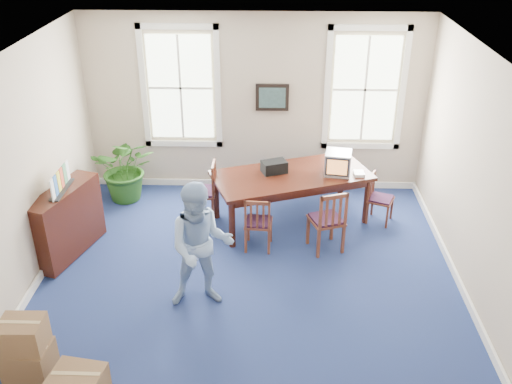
{
  "coord_description": "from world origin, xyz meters",
  "views": [
    {
      "loc": [
        0.32,
        -6.35,
        4.91
      ],
      "look_at": [
        0.1,
        0.6,
        1.25
      ],
      "focal_mm": 40.0,
      "sensor_mm": 36.0,
      "label": 1
    }
  ],
  "objects_px": {
    "conference_table": "(291,197)",
    "crt_tv": "(338,163)",
    "cardboard_boxes": "(46,341)",
    "potted_plant": "(126,168)",
    "man": "(201,246)",
    "credenza": "(67,223)",
    "chair_near_left": "(258,222)"
  },
  "relations": [
    {
      "from": "conference_table",
      "to": "crt_tv",
      "type": "relative_size",
      "value": 5.63
    },
    {
      "from": "cardboard_boxes",
      "to": "potted_plant",
      "type": "bearing_deg",
      "value": 90.57
    },
    {
      "from": "man",
      "to": "cardboard_boxes",
      "type": "xyz_separation_m",
      "value": [
        -1.64,
        -1.27,
        -0.49
      ]
    },
    {
      "from": "crt_tv",
      "to": "credenza",
      "type": "xyz_separation_m",
      "value": [
        -4.13,
        -1.16,
        -0.51
      ]
    },
    {
      "from": "man",
      "to": "credenza",
      "type": "height_order",
      "value": "man"
    },
    {
      "from": "conference_table",
      "to": "potted_plant",
      "type": "distance_m",
      "value": 2.98
    },
    {
      "from": "conference_table",
      "to": "credenza",
      "type": "bearing_deg",
      "value": 177.73
    },
    {
      "from": "conference_table",
      "to": "crt_tv",
      "type": "height_order",
      "value": "crt_tv"
    },
    {
      "from": "chair_near_left",
      "to": "man",
      "type": "relative_size",
      "value": 0.52
    },
    {
      "from": "potted_plant",
      "to": "man",
      "type": "bearing_deg",
      "value": -59.83
    },
    {
      "from": "conference_table",
      "to": "cardboard_boxes",
      "type": "distance_m",
      "value": 4.51
    },
    {
      "from": "conference_table",
      "to": "cardboard_boxes",
      "type": "height_order",
      "value": "conference_table"
    },
    {
      "from": "conference_table",
      "to": "man",
      "type": "xyz_separation_m",
      "value": [
        -1.22,
        -2.22,
        0.45
      ]
    },
    {
      "from": "chair_near_left",
      "to": "cardboard_boxes",
      "type": "relative_size",
      "value": 0.66
    },
    {
      "from": "crt_tv",
      "to": "credenza",
      "type": "distance_m",
      "value": 4.32
    },
    {
      "from": "crt_tv",
      "to": "man",
      "type": "distance_m",
      "value": 3.01
    },
    {
      "from": "crt_tv",
      "to": "cardboard_boxes",
      "type": "height_order",
      "value": "crt_tv"
    },
    {
      "from": "chair_near_left",
      "to": "man",
      "type": "xyz_separation_m",
      "value": [
        -0.7,
        -1.36,
        0.43
      ]
    },
    {
      "from": "crt_tv",
      "to": "potted_plant",
      "type": "relative_size",
      "value": 0.37
    },
    {
      "from": "crt_tv",
      "to": "potted_plant",
      "type": "xyz_separation_m",
      "value": [
        -3.64,
        0.61,
        -0.44
      ]
    },
    {
      "from": "chair_near_left",
      "to": "man",
      "type": "distance_m",
      "value": 1.59
    },
    {
      "from": "chair_near_left",
      "to": "potted_plant",
      "type": "distance_m",
      "value": 2.83
    },
    {
      "from": "conference_table",
      "to": "credenza",
      "type": "distance_m",
      "value": 3.56
    },
    {
      "from": "conference_table",
      "to": "potted_plant",
      "type": "xyz_separation_m",
      "value": [
        -2.9,
        0.67,
        0.17
      ]
    },
    {
      "from": "conference_table",
      "to": "chair_near_left",
      "type": "relative_size",
      "value": 2.76
    },
    {
      "from": "potted_plant",
      "to": "cardboard_boxes",
      "type": "bearing_deg",
      "value": -89.43
    },
    {
      "from": "credenza",
      "to": "chair_near_left",
      "type": "bearing_deg",
      "value": 22.16
    },
    {
      "from": "crt_tv",
      "to": "cardboard_boxes",
      "type": "distance_m",
      "value": 5.09
    },
    {
      "from": "man",
      "to": "cardboard_boxes",
      "type": "height_order",
      "value": "man"
    },
    {
      "from": "crt_tv",
      "to": "cardboard_boxes",
      "type": "xyz_separation_m",
      "value": [
        -3.6,
        -3.55,
        -0.65
      ]
    },
    {
      "from": "credenza",
      "to": "man",
      "type": "bearing_deg",
      "value": -9.9
    },
    {
      "from": "credenza",
      "to": "conference_table",
      "type": "bearing_deg",
      "value": 35.32
    }
  ]
}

